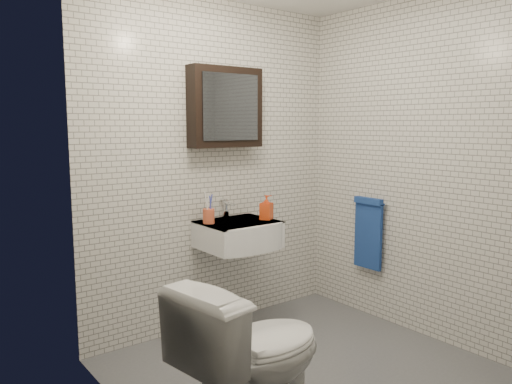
% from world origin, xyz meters
% --- Properties ---
extents(ground, '(2.20, 2.00, 0.01)m').
position_xyz_m(ground, '(0.00, 0.00, 0.01)').
color(ground, '#53555C').
rests_on(ground, ground).
extents(room_shell, '(2.22, 2.02, 2.51)m').
position_xyz_m(room_shell, '(0.00, 0.00, 1.47)').
color(room_shell, silver).
rests_on(room_shell, ground).
extents(washbasin, '(0.55, 0.50, 0.20)m').
position_xyz_m(washbasin, '(0.05, 0.73, 0.76)').
color(washbasin, white).
rests_on(washbasin, room_shell).
extents(faucet, '(0.06, 0.20, 0.15)m').
position_xyz_m(faucet, '(0.05, 0.93, 0.92)').
color(faucet, silver).
rests_on(faucet, washbasin).
extents(mirror_cabinet, '(0.60, 0.15, 0.60)m').
position_xyz_m(mirror_cabinet, '(0.05, 0.93, 1.70)').
color(mirror_cabinet, black).
rests_on(mirror_cabinet, room_shell).
extents(towel_rail, '(0.09, 0.30, 0.58)m').
position_xyz_m(towel_rail, '(1.04, 0.35, 0.72)').
color(towel_rail, silver).
rests_on(towel_rail, room_shell).
extents(toothbrush_cup, '(0.10, 0.10, 0.24)m').
position_xyz_m(toothbrush_cup, '(-0.16, 0.84, 0.91)').
color(toothbrush_cup, '#CF5533').
rests_on(toothbrush_cup, washbasin).
extents(soap_bottle, '(0.12, 0.12, 0.19)m').
position_xyz_m(soap_bottle, '(0.27, 0.70, 0.94)').
color(soap_bottle, '#E24C17').
rests_on(soap_bottle, washbasin).
extents(toilet, '(0.88, 0.59, 0.84)m').
position_xyz_m(toilet, '(-0.65, -0.34, 0.42)').
color(toilet, white).
rests_on(toilet, ground).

